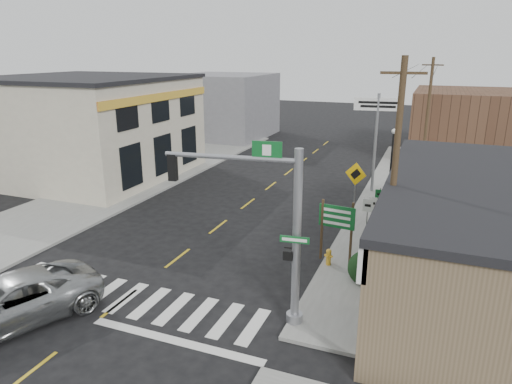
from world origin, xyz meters
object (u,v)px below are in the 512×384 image
at_px(utility_pole_near, 394,179).
at_px(utility_pole_far, 427,116).
at_px(fire_hydrant, 329,256).
at_px(lamp_post, 392,172).
at_px(bare_tree, 422,203).
at_px(traffic_signal_pole, 275,217).
at_px(guide_sign, 337,223).
at_px(suv, 9,302).
at_px(dance_center_sign, 377,118).

distance_m(utility_pole_near, utility_pole_far, 18.67).
relative_size(fire_hydrant, lamp_post, 0.14).
distance_m(bare_tree, utility_pole_far, 19.03).
distance_m(fire_hydrant, lamp_post, 6.04).
height_order(traffic_signal_pole, guide_sign, traffic_signal_pole).
bearing_deg(utility_pole_far, suv, -108.53).
xyz_separation_m(traffic_signal_pole, bare_tree, (4.21, 2.74, 0.12)).
bearing_deg(traffic_signal_pole, suv, -164.56).
bearing_deg(fire_hydrant, bare_tree, -27.40).
height_order(guide_sign, dance_center_sign, dance_center_sign).
bearing_deg(dance_center_sign, fire_hydrant, -97.39).
relative_size(lamp_post, dance_center_sign, 0.82).
xyz_separation_m(dance_center_sign, bare_tree, (3.20, -13.14, -0.99)).
bearing_deg(utility_pole_near, bare_tree, -23.13).
bearing_deg(suv, utility_pole_far, 89.47).
relative_size(traffic_signal_pole, utility_pole_near, 0.71).
xyz_separation_m(suv, utility_pole_far, (11.73, 25.09, 3.51)).
height_order(traffic_signal_pole, dance_center_sign, dance_center_sign).
distance_m(lamp_post, utility_pole_near, 6.76).
bearing_deg(dance_center_sign, traffic_signal_pole, -100.00).
distance_m(traffic_signal_pole, fire_hydrant, 5.56).
bearing_deg(fire_hydrant, lamp_post, 70.72).
bearing_deg(lamp_post, utility_pole_far, 102.88).
height_order(fire_hydrant, bare_tree, bare_tree).
relative_size(traffic_signal_pole, lamp_post, 1.19).
distance_m(fire_hydrant, bare_tree, 5.04).
bearing_deg(dance_center_sign, utility_pole_far, 58.76).
relative_size(suv, dance_center_sign, 0.94).
bearing_deg(bare_tree, guide_sign, 145.62).
height_order(bare_tree, utility_pole_near, utility_pole_near).
bearing_deg(dance_center_sign, suv, -121.49).
relative_size(traffic_signal_pole, fire_hydrant, 8.42).
xyz_separation_m(fire_hydrant, utility_pole_far, (2.93, 17.25, 3.79)).
relative_size(fire_hydrant, bare_tree, 0.15).
relative_size(fire_hydrant, dance_center_sign, 0.12).
bearing_deg(lamp_post, suv, -111.05).
bearing_deg(utility_pole_near, utility_pole_far, 84.64).
bearing_deg(utility_pole_far, traffic_signal_pole, -93.21).
xyz_separation_m(suv, utility_pole_near, (11.20, 6.43, 3.62)).
distance_m(suv, utility_pole_far, 27.92).
relative_size(traffic_signal_pole, dance_center_sign, 0.97).
distance_m(bare_tree, utility_pole_near, 1.24).
bearing_deg(utility_pole_far, guide_sign, -92.77).
bearing_deg(fire_hydrant, traffic_signal_pole, -100.14).
distance_m(guide_sign, utility_pole_far, 17.21).
bearing_deg(suv, bare_tree, 50.97).
height_order(dance_center_sign, utility_pole_far, utility_pole_far).
height_order(suv, fire_hydrant, suv).
height_order(bare_tree, utility_pole_far, utility_pole_far).
bearing_deg(utility_pole_near, traffic_signal_pole, -139.77).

